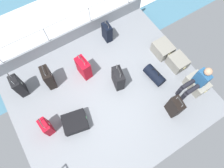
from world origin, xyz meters
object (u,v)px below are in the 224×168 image
Objects in this scene: cargo_crate_1 at (178,62)px; suitcase_6 at (75,122)px; duffel_bag at (154,75)px; cargo_crate_2 at (197,84)px; suitcase_0 at (48,78)px; cargo_crate_0 at (163,49)px; passenger_seated at (197,81)px; suitcase_5 at (107,32)px; suitcase_3 at (175,107)px; suitcase_2 at (19,86)px; suitcase_1 at (84,68)px; suitcase_7 at (118,78)px; suitcase_4 at (46,127)px.

cargo_crate_1 reaches higher than suitcase_6.
cargo_crate_2 is at bearing 43.74° from duffel_bag.
cargo_crate_0 is at bearing 75.65° from suitcase_0.
passenger_seated is 3.94m from suitcase_0.
suitcase_5 reaches higher than cargo_crate_0.
duffel_bag reaches higher than cargo_crate_1.
cargo_crate_0 is 3.43m from suitcase_0.
passenger_seated is 1.33× the size of suitcase_0.
cargo_crate_1 is at bearing 134.97° from suitcase_3.
suitcase_2 is 1.08× the size of suitcase_3.
suitcase_6 is (-1.06, -2.34, -0.22)m from suitcase_3.
suitcase_1 is (0.23, 0.96, -0.02)m from suitcase_0.
suitcase_2 is at bearing -104.10° from suitcase_0.
cargo_crate_2 is 0.74× the size of suitcase_7.
passenger_seated is at bearing 20.70° from suitcase_5.
suitcase_3 is (2.47, 2.38, -0.00)m from suitcase_0.
suitcase_4 is at bearing -106.07° from passenger_seated.
duffel_bag is (-0.85, -0.63, -0.41)m from passenger_seated.
suitcase_2 is 1.34× the size of duffel_bag.
suitcase_7 reaches higher than cargo_crate_0.
suitcase_2 is (-2.46, -3.99, -0.22)m from passenger_seated.
suitcase_1 is 0.92× the size of suitcase_2.
suitcase_4 is at bearing -94.51° from duffel_bag.
suitcase_0 is 3.43m from suitcase_3.
cargo_crate_0 is 0.74× the size of suitcase_0.
suitcase_2 is 1.26× the size of suitcase_6.
passenger_seated reaches higher than suitcase_6.
duffel_bag reaches higher than cargo_crate_0.
suitcase_4 is (-1.10, -3.83, -0.30)m from passenger_seated.
duffel_bag is (0.00, 2.55, 0.02)m from suitcase_6.
passenger_seated is 4.70m from suitcase_2.
suitcase_6 is at bearing 26.85° from suitcase_2.
cargo_crate_2 is at bearing 56.30° from suitcase_0.
cargo_crate_1 is 0.65× the size of suitcase_7.
suitcase_5 reaches higher than cargo_crate_1.
passenger_seated is at bearing 73.93° from suitcase_4.
duffel_bag is at bearing 89.90° from suitcase_6.
cargo_crate_0 is 0.55× the size of passenger_seated.
suitcase_2 reaches higher than suitcase_1.
suitcase_4 is (-1.10, -4.01, 0.07)m from cargo_crate_2.
suitcase_0 is at bearing -125.16° from passenger_seated.
cargo_crate_0 is 1.77m from suitcase_5.
suitcase_4 is 2.22m from suitcase_7.
suitcase_4 is (0.31, -3.94, 0.08)m from cargo_crate_0.
cargo_crate_0 reaches higher than suitcase_6.
suitcase_2 is 2.96m from suitcase_5.
duffel_bag is at bearing 64.39° from suitcase_2.
suitcase_0 is (-2.27, -3.22, -0.21)m from passenger_seated.
suitcase_1 is 1.15× the size of suitcase_6.
suitcase_4 is at bearing -105.38° from cargo_crate_2.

